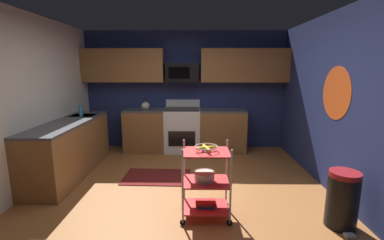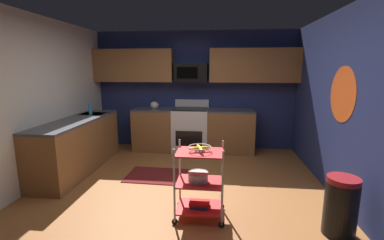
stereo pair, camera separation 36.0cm
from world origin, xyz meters
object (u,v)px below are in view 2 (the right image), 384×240
at_px(rolling_cart, 200,182).
at_px(dish_soap_bottle, 90,109).
at_px(microwave, 191,73).
at_px(kettle, 154,105).
at_px(fruit_bowl, 200,148).
at_px(trash_can, 341,206).
at_px(oven_range, 191,129).
at_px(book_stack, 199,204).
at_px(mixing_bowl_large, 198,177).

distance_m(rolling_cart, dish_soap_bottle, 2.93).
height_order(microwave, kettle, microwave).
height_order(fruit_bowl, trash_can, fruit_bowl).
bearing_deg(rolling_cart, dish_soap_bottle, 141.16).
distance_m(dish_soap_bottle, trash_can, 4.33).
relative_size(oven_range, microwave, 1.57).
distance_m(rolling_cart, book_stack, 0.29).
bearing_deg(microwave, mixing_bowl_large, -81.94).
bearing_deg(rolling_cart, mixing_bowl_large, 180.00).
xyz_separation_m(book_stack, kettle, (-1.21, 2.68, 0.83)).
relative_size(kettle, dish_soap_bottle, 1.32).
xyz_separation_m(book_stack, trash_can, (1.54, -0.19, 0.17)).
bearing_deg(kettle, book_stack, -65.72).
height_order(mixing_bowl_large, trash_can, trash_can).
bearing_deg(book_stack, oven_range, 98.74).
xyz_separation_m(fruit_bowl, kettle, (-1.21, 2.68, 0.12)).
distance_m(book_stack, trash_can, 1.56).
height_order(mixing_bowl_large, kettle, kettle).
bearing_deg(fruit_bowl, mixing_bowl_large, -180.00).
bearing_deg(trash_can, dish_soap_bottle, 152.20).
height_order(dish_soap_bottle, trash_can, dish_soap_bottle).
bearing_deg(mixing_bowl_large, fruit_bowl, 0.00).
relative_size(microwave, kettle, 2.65).
relative_size(oven_range, dish_soap_bottle, 5.50).
xyz_separation_m(rolling_cart, book_stack, (0.00, 0.00, -0.29)).
xyz_separation_m(fruit_bowl, mixing_bowl_large, (-0.02, -0.00, -0.36)).
bearing_deg(oven_range, rolling_cart, -81.26).
distance_m(oven_range, kettle, 0.95).
height_order(microwave, rolling_cart, microwave).
height_order(book_stack, dish_soap_bottle, dish_soap_bottle).
height_order(oven_range, rolling_cart, oven_range).
height_order(oven_range, kettle, kettle).
bearing_deg(trash_can, microwave, 123.29).
height_order(microwave, mixing_bowl_large, microwave).
bearing_deg(fruit_bowl, dish_soap_bottle, 141.16).
distance_m(mixing_bowl_large, kettle, 2.97).
height_order(rolling_cart, trash_can, rolling_cart).
bearing_deg(kettle, mixing_bowl_large, -66.04).
bearing_deg(trash_can, oven_range, 124.23).
xyz_separation_m(microwave, rolling_cart, (0.41, -2.79, -1.25)).
relative_size(microwave, fruit_bowl, 2.57).
distance_m(oven_range, dish_soap_bottle, 2.10).
bearing_deg(dish_soap_bottle, book_stack, -38.84).
height_order(mixing_bowl_large, book_stack, mixing_bowl_large).
relative_size(dish_soap_bottle, trash_can, 0.30).
height_order(kettle, dish_soap_bottle, kettle).
xyz_separation_m(rolling_cart, trash_can, (1.54, -0.19, -0.13)).
xyz_separation_m(rolling_cart, mixing_bowl_large, (-0.02, 0.00, 0.07)).
bearing_deg(dish_soap_bottle, rolling_cart, -38.84).
bearing_deg(dish_soap_bottle, oven_range, 25.65).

